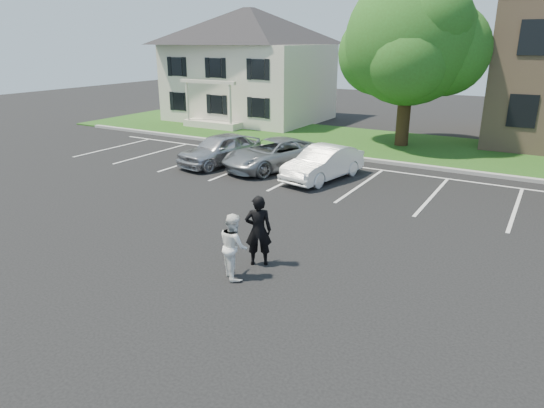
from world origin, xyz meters
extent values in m
plane|color=black|center=(0.00, 0.00, 0.00)|extent=(90.00, 90.00, 0.00)
cube|color=gray|center=(0.00, 12.00, 0.07)|extent=(40.00, 0.30, 0.15)
cube|color=#144B14|center=(0.00, 16.00, 0.04)|extent=(44.00, 8.00, 0.08)
cube|color=silver|center=(-14.00, 8.00, 0.01)|extent=(0.12, 5.20, 0.01)
cube|color=silver|center=(-11.20, 8.00, 0.01)|extent=(0.12, 5.20, 0.01)
cube|color=silver|center=(-8.40, 8.00, 0.01)|extent=(0.12, 5.20, 0.01)
cube|color=silver|center=(-5.60, 8.00, 0.01)|extent=(0.12, 5.20, 0.01)
cube|color=silver|center=(-2.80, 8.00, 0.01)|extent=(0.12, 5.20, 0.01)
cube|color=silver|center=(0.00, 8.00, 0.01)|extent=(0.12, 5.20, 0.01)
cube|color=silver|center=(2.80, 8.00, 0.01)|extent=(0.12, 5.20, 0.01)
cube|color=silver|center=(5.60, 8.00, 0.01)|extent=(0.12, 5.20, 0.01)
cube|color=silver|center=(1.40, 10.70, 0.01)|extent=(34.00, 0.12, 0.01)
cube|color=beige|center=(-13.00, 20.00, 2.60)|extent=(10.00, 8.00, 5.20)
pyramid|color=black|center=(-13.00, 20.00, 6.40)|extent=(10.30, 8.24, 2.40)
cube|color=beige|center=(-13.00, 15.70, 0.25)|extent=(4.00, 1.60, 0.50)
cylinder|color=beige|center=(-14.70, 15.10, 1.35)|extent=(0.18, 0.18, 2.70)
cylinder|color=beige|center=(-11.30, 15.10, 1.35)|extent=(0.18, 0.18, 2.70)
cube|color=beige|center=(-13.00, 15.10, 3.00)|extent=(4.20, 0.25, 0.20)
cube|color=black|center=(-13.00, 15.98, 1.50)|extent=(0.90, 0.06, 1.20)
cube|color=black|center=(-13.00, 15.98, 3.80)|extent=(0.90, 0.06, 1.20)
cube|color=black|center=(-13.65, 15.98, 1.50)|extent=(0.32, 0.05, 1.25)
cube|color=black|center=(-12.35, 15.98, 1.50)|extent=(0.32, 0.05, 1.25)
cube|color=black|center=(4.80, 16.97, 2.20)|extent=(1.30, 0.06, 1.60)
cube|color=black|center=(4.80, 16.97, 5.60)|extent=(1.30, 0.06, 1.60)
cylinder|color=black|center=(-0.78, 16.19, 1.60)|extent=(0.70, 0.70, 3.20)
sphere|color=#2A571A|center=(-0.78, 16.19, 5.50)|extent=(6.60, 6.60, 6.60)
sphere|color=#2A571A|center=(0.82, 16.89, 5.00)|extent=(4.60, 4.60, 4.60)
sphere|color=#2A571A|center=(-2.48, 16.59, 4.80)|extent=(4.40, 4.40, 4.40)
sphere|color=#2A571A|center=(-0.38, 14.69, 4.60)|extent=(4.00, 4.00, 4.00)
sphere|color=#2A571A|center=(-1.38, 17.79, 5.80)|extent=(4.20, 4.20, 4.20)
sphere|color=#2A571A|center=(0.42, 15.29, 6.40)|extent=(3.80, 3.80, 3.80)
imported|color=black|center=(0.28, -0.15, 0.93)|extent=(0.81, 0.73, 1.85)
imported|color=white|center=(0.13, -1.04, 0.81)|extent=(1.00, 0.97, 1.62)
imported|color=#B2B1B6|center=(-6.83, 7.91, 0.72)|extent=(2.55, 4.50, 1.44)
imported|color=#95989C|center=(-4.32, 8.46, 0.67)|extent=(3.76, 5.30, 1.34)
imported|color=white|center=(-1.68, 8.01, 0.68)|extent=(2.18, 4.32, 1.36)
camera|label=1|loc=(6.33, -9.77, 5.49)|focal=32.00mm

